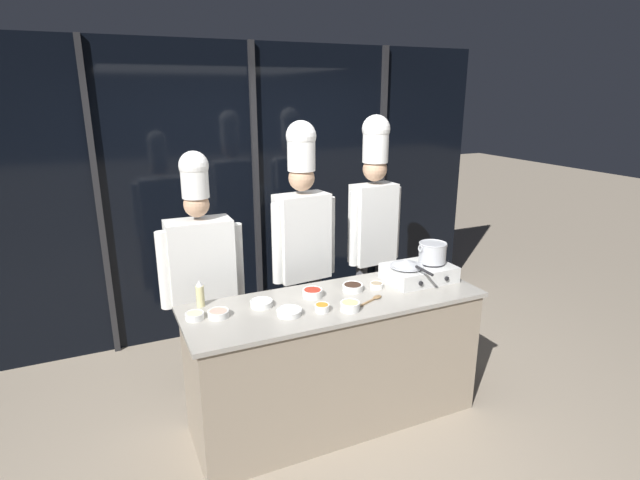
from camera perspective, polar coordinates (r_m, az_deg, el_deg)
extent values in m
plane|color=gray|center=(3.85, 1.64, -19.57)|extent=(24.00, 24.00, 0.00)
cube|color=black|center=(4.82, -7.44, 5.49)|extent=(4.85, 0.04, 2.70)
cube|color=#232326|center=(4.57, -23.94, 3.57)|extent=(0.05, 0.05, 2.70)
cube|color=#232326|center=(4.78, -7.28, 5.40)|extent=(0.05, 0.05, 2.70)
cube|color=#232326|center=(5.34, 7.00, 6.60)|extent=(0.05, 0.05, 2.70)
cube|color=gray|center=(3.60, 1.70, -13.81)|extent=(1.98, 0.65, 0.90)
cube|color=#A39E93|center=(3.39, 1.77, -7.03)|extent=(2.04, 0.69, 0.03)
cube|color=silver|center=(3.77, 11.23, -3.69)|extent=(0.49, 0.35, 0.11)
cylinder|color=black|center=(3.68, 9.86, -3.05)|extent=(0.19, 0.19, 0.01)
cylinder|color=black|center=(3.57, 11.46, -4.88)|extent=(0.03, 0.01, 0.03)
cylinder|color=black|center=(3.81, 12.66, -2.54)|extent=(0.19, 0.19, 0.01)
cylinder|color=black|center=(3.70, 14.29, -4.29)|extent=(0.03, 0.01, 0.03)
cylinder|color=#ADAFB5|center=(3.68, 9.87, -2.90)|extent=(0.23, 0.23, 0.01)
cone|color=#ADAFB5|center=(3.67, 9.89, -2.58)|extent=(0.25, 0.25, 0.05)
cylinder|color=black|center=(3.51, 11.83, -3.45)|extent=(0.02, 0.19, 0.02)
cylinder|color=#B7BABF|center=(3.79, 12.73, -1.42)|extent=(0.20, 0.20, 0.14)
torus|color=#B7BABF|center=(3.76, 12.80, -0.38)|extent=(0.21, 0.21, 0.01)
torus|color=#B7BABF|center=(3.71, 11.39, -0.97)|extent=(0.01, 0.05, 0.05)
torus|color=#B7BABF|center=(3.84, 14.11, -0.54)|extent=(0.01, 0.05, 0.05)
cylinder|color=beige|center=(3.35, -13.53, -6.24)|extent=(0.05, 0.05, 0.14)
cone|color=white|center=(3.31, -13.64, -4.80)|extent=(0.05, 0.05, 0.04)
cylinder|color=white|center=(3.20, 0.23, -7.78)|extent=(0.09, 0.09, 0.05)
torus|color=white|center=(3.19, 0.23, -7.41)|extent=(0.10, 0.10, 0.01)
cylinder|color=orange|center=(3.20, 0.23, -7.58)|extent=(0.08, 0.08, 0.02)
cylinder|color=white|center=(3.16, -3.53, -8.25)|extent=(0.16, 0.16, 0.03)
torus|color=white|center=(3.15, -3.54, -7.97)|extent=(0.16, 0.16, 0.01)
cylinder|color=white|center=(3.16, -3.54, -8.09)|extent=(0.13, 0.13, 0.02)
cylinder|color=white|center=(3.22, 3.46, -7.57)|extent=(0.13, 0.13, 0.05)
torus|color=white|center=(3.21, 3.47, -7.14)|extent=(0.13, 0.13, 0.01)
cylinder|color=#E0C689|center=(3.21, 3.47, -7.35)|extent=(0.10, 0.10, 0.03)
cylinder|color=white|center=(3.52, 3.76, -5.45)|extent=(0.14, 0.14, 0.04)
torus|color=white|center=(3.52, 3.76, -5.12)|extent=(0.15, 0.15, 0.01)
cylinder|color=#382319|center=(3.52, 3.76, -5.28)|extent=(0.12, 0.12, 0.02)
cylinder|color=white|center=(3.58, 6.47, -5.20)|extent=(0.09, 0.09, 0.04)
torus|color=white|center=(3.58, 6.48, -4.93)|extent=(0.10, 0.10, 0.01)
cylinder|color=#9E896B|center=(3.58, 6.47, -5.05)|extent=(0.08, 0.08, 0.02)
cylinder|color=white|center=(3.30, -6.71, -7.23)|extent=(0.15, 0.15, 0.04)
torus|color=white|center=(3.29, -6.72, -6.94)|extent=(0.15, 0.15, 0.01)
cylinder|color=silver|center=(3.29, -6.72, -7.07)|extent=(0.12, 0.12, 0.02)
cylinder|color=white|center=(3.42, -0.87, -6.10)|extent=(0.14, 0.14, 0.05)
torus|color=white|center=(3.41, -0.87, -5.71)|extent=(0.14, 0.14, 0.01)
cylinder|color=#B22D1E|center=(3.41, -0.87, -5.90)|extent=(0.11, 0.11, 0.03)
cylinder|color=white|center=(3.20, -14.14, -8.44)|extent=(0.12, 0.12, 0.04)
torus|color=white|center=(3.19, -14.16, -8.13)|extent=(0.12, 0.12, 0.01)
cylinder|color=beige|center=(3.19, -14.15, -8.27)|extent=(0.09, 0.09, 0.02)
cylinder|color=white|center=(3.19, -11.54, -8.28)|extent=(0.13, 0.13, 0.04)
torus|color=white|center=(3.18, -11.56, -7.95)|extent=(0.14, 0.14, 0.01)
cylinder|color=#EAA893|center=(3.19, -11.55, -8.10)|extent=(0.11, 0.11, 0.02)
cube|color=olive|center=(3.33, 5.35, -7.14)|extent=(0.15, 0.08, 0.01)
ellipsoid|color=olive|center=(3.42, 6.56, -6.49)|extent=(0.09, 0.07, 0.02)
cylinder|color=#4C4C51|center=(4.07, -11.00, -11.38)|extent=(0.12, 0.12, 0.77)
cylinder|color=#4C4C51|center=(4.03, -14.66, -11.93)|extent=(0.12, 0.12, 0.77)
cube|color=white|center=(3.77, -13.49, -2.34)|extent=(0.47, 0.25, 0.62)
cylinder|color=white|center=(3.79, -9.46, -2.33)|extent=(0.09, 0.09, 0.57)
cylinder|color=white|center=(3.71, -17.35, -3.34)|extent=(0.09, 0.09, 0.57)
sphere|color=tan|center=(3.66, -13.94, 3.95)|extent=(0.18, 0.18, 0.18)
cylinder|color=white|center=(3.63, -14.12, 6.47)|extent=(0.19, 0.19, 0.23)
sphere|color=white|center=(3.61, -14.25, 8.23)|extent=(0.21, 0.21, 0.21)
cylinder|color=#4C4C51|center=(4.24, -0.57, -9.28)|extent=(0.11, 0.11, 0.84)
cylinder|color=#4C4C51|center=(4.14, -3.36, -9.97)|extent=(0.11, 0.11, 0.84)
cube|color=white|center=(3.91, -2.06, 0.39)|extent=(0.44, 0.26, 0.68)
cylinder|color=white|center=(4.00, 1.11, 0.55)|extent=(0.08, 0.08, 0.62)
cylinder|color=white|center=(3.78, -4.91, -0.46)|extent=(0.08, 0.08, 0.62)
sphere|color=tan|center=(3.81, -2.13, 7.11)|extent=(0.20, 0.20, 0.20)
cylinder|color=white|center=(3.78, -2.16, 9.86)|extent=(0.21, 0.21, 0.26)
sphere|color=white|center=(3.77, -2.18, 11.80)|extent=(0.23, 0.23, 0.23)
cylinder|color=#4C4C51|center=(4.59, 6.87, -7.25)|extent=(0.10, 0.10, 0.85)
cylinder|color=#4C4C51|center=(4.48, 4.68, -7.82)|extent=(0.10, 0.10, 0.85)
cube|color=white|center=(4.27, 6.08, 1.85)|extent=(0.40, 0.23, 0.68)
cylinder|color=white|center=(4.38, 8.59, 1.97)|extent=(0.08, 0.08, 0.63)
cylinder|color=white|center=(4.14, 3.91, 1.24)|extent=(0.08, 0.08, 0.63)
sphere|color=tan|center=(4.18, 6.28, 8.05)|extent=(0.20, 0.20, 0.20)
cylinder|color=white|center=(4.16, 6.37, 10.64)|extent=(0.21, 0.21, 0.27)
sphere|color=white|center=(4.14, 6.43, 12.49)|extent=(0.23, 0.23, 0.23)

